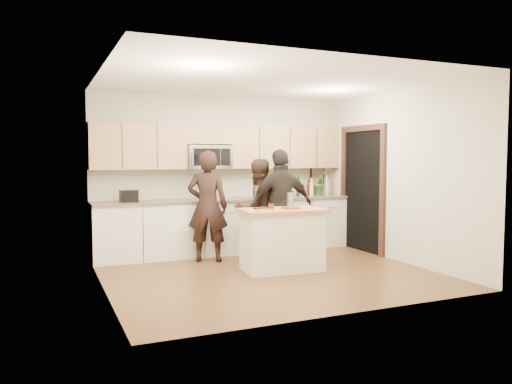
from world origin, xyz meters
name	(u,v)px	position (x,y,z in m)	size (l,w,h in m)	color
floor	(268,273)	(0.00, 0.00, 0.00)	(4.50, 4.50, 0.00)	#533A1C
room_shell	(269,151)	(0.00, 0.00, 1.73)	(4.52, 4.02, 2.71)	#BBB69F
back_cabinetry	(227,225)	(0.00, 1.69, 0.47)	(4.50, 0.66, 0.94)	silver
upper_cabinetry	(226,146)	(0.03, 1.83, 1.84)	(4.50, 0.33, 0.75)	tan
microwave	(208,157)	(-0.31, 1.80, 1.65)	(0.76, 0.41, 0.40)	silver
doorway	(363,185)	(2.23, 0.90, 1.16)	(0.06, 1.25, 2.20)	black
framed_picture	(317,176)	(1.95, 1.98, 1.28)	(0.30, 0.03, 0.38)	black
dish_towel	(176,210)	(-0.95, 1.50, 0.80)	(0.34, 0.60, 0.48)	white
island	(282,239)	(0.26, 0.10, 0.45)	(1.25, 0.79, 0.90)	silver
red_plate	(291,208)	(0.39, 0.08, 0.91)	(0.29, 0.29, 0.02)	maroon
box_grater	(290,199)	(0.37, 0.07, 1.04)	(0.09, 0.05, 0.24)	silver
drink_glass	(271,207)	(0.05, 0.03, 0.95)	(0.07, 0.07, 0.09)	maroon
cutting_board	(263,210)	(-0.08, 0.00, 0.91)	(0.23, 0.18, 0.02)	#AC7847
tongs	(263,208)	(-0.06, 0.08, 0.93)	(0.29, 0.03, 0.02)	black
knife	(259,210)	(-0.17, -0.03, 0.92)	(0.18, 0.02, 0.01)	silver
toaster	(129,196)	(-1.66, 1.67, 1.03)	(0.27, 0.20, 0.19)	black
bottle_cluster	(314,186)	(1.74, 1.72, 1.11)	(0.73, 0.24, 0.38)	black
orchid	(319,183)	(1.85, 1.72, 1.17)	(0.25, 0.20, 0.46)	#3E712D
woman_left	(208,206)	(-0.54, 1.13, 0.88)	(0.64, 0.42, 1.75)	black
woman_center	(258,209)	(0.25, 0.96, 0.81)	(0.79, 0.61, 1.62)	#302018
woman_right	(281,206)	(0.52, 0.65, 0.89)	(1.04, 0.43, 1.77)	black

